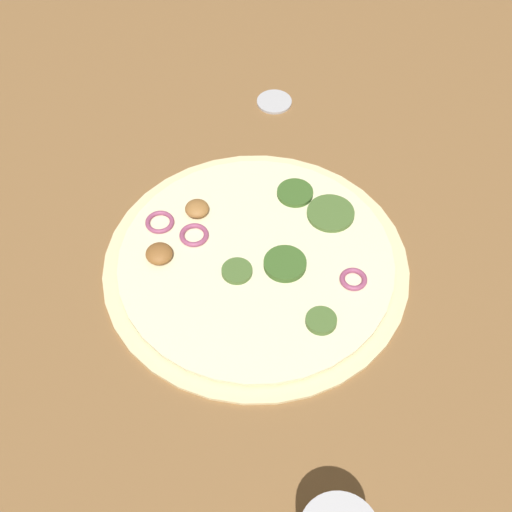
{
  "coord_description": "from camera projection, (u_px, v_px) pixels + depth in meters",
  "views": [
    {
      "loc": [
        -0.13,
        0.46,
        0.64
      ],
      "look_at": [
        0.0,
        0.0,
        0.02
      ],
      "focal_mm": 50.0,
      "sensor_mm": 36.0,
      "label": 1
    }
  ],
  "objects": [
    {
      "name": "pizza",
      "position": [
        256.0,
        261.0,
        0.8
      ],
      "size": [
        0.34,
        0.34,
        0.03
      ],
      "color": "beige",
      "rests_on": "ground_plane"
    },
    {
      "name": "ground_plane",
      "position": [
        256.0,
        265.0,
        0.8
      ],
      "size": [
        3.0,
        3.0,
        0.0
      ],
      "primitive_type": "plane",
      "color": "brown"
    },
    {
      "name": "loose_cap",
      "position": [
        274.0,
        101.0,
        0.96
      ],
      "size": [
        0.05,
        0.05,
        0.01
      ],
      "color": "#B2B2B7",
      "rests_on": "ground_plane"
    }
  ]
}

